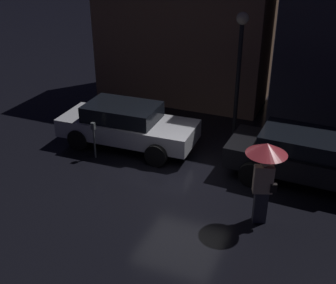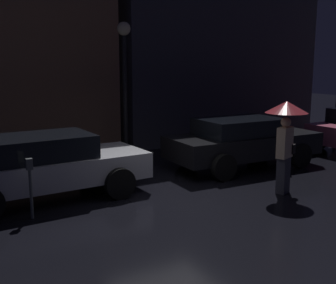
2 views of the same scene
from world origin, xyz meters
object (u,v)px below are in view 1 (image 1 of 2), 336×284
(parked_car_black, at_px, (307,156))
(parking_meter, at_px, (94,136))
(parked_car_silver, at_px, (127,124))
(street_lamp_near, at_px, (240,54))
(pedestrian_with_umbrella, at_px, (265,164))

(parked_car_black, bearing_deg, parking_meter, -167.30)
(parked_car_silver, bearing_deg, parked_car_black, -1.74)
(parked_car_silver, bearing_deg, street_lamp_near, 35.09)
(pedestrian_with_umbrella, relative_size, street_lamp_near, 0.51)
(street_lamp_near, bearing_deg, parking_meter, -136.16)
(parking_meter, height_order, street_lamp_near, street_lamp_near)
(parked_car_black, xyz_separation_m, pedestrian_with_umbrella, (-0.80, -2.45, 0.85))
(pedestrian_with_umbrella, height_order, street_lamp_near, street_lamp_near)
(pedestrian_with_umbrella, xyz_separation_m, parking_meter, (-5.50, 1.26, -0.88))
(pedestrian_with_umbrella, bearing_deg, street_lamp_near, 91.26)
(parked_car_black, height_order, pedestrian_with_umbrella, pedestrian_with_umbrella)
(pedestrian_with_umbrella, bearing_deg, parked_car_silver, 133.64)
(parking_meter, relative_size, street_lamp_near, 0.29)
(parked_car_silver, bearing_deg, parking_meter, -117.99)
(parked_car_silver, height_order, parking_meter, parked_car_silver)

